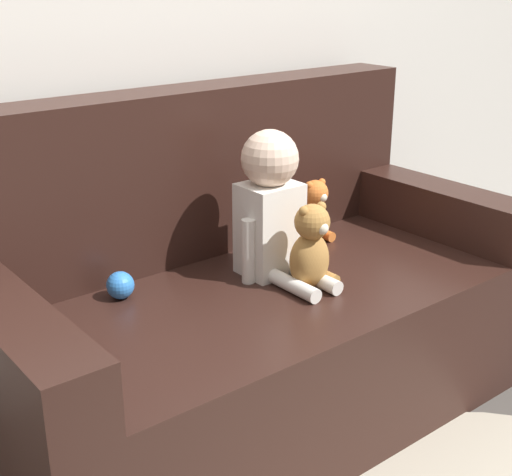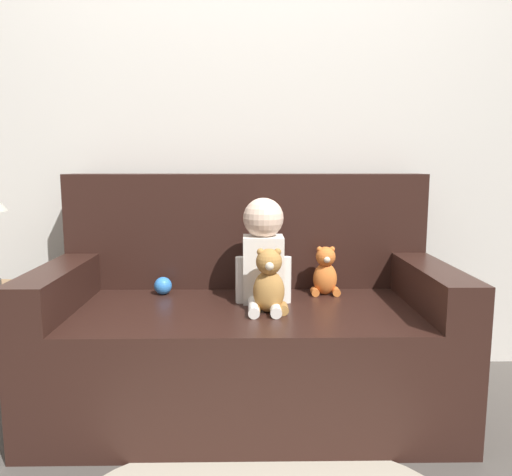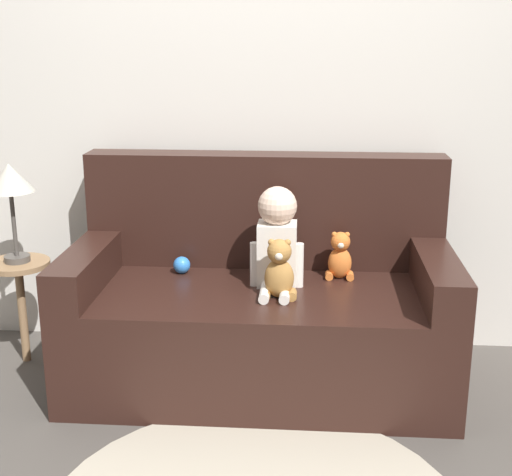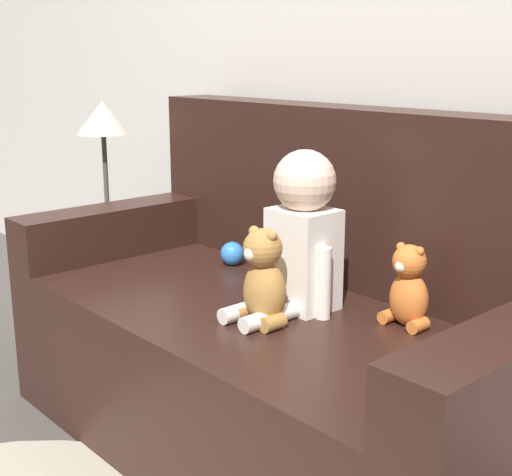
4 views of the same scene
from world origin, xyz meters
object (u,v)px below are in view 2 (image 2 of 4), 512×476
object	(u,v)px
person_baby	(263,252)
teddy_bear_brown	(269,283)
toy_ball	(163,286)
plush_toy_side	(325,272)
couch	(246,326)

from	to	relation	value
person_baby	teddy_bear_brown	size ratio (longest dim) A/B	1.72
teddy_bear_brown	toy_ball	bearing A→B (deg)	148.76
teddy_bear_brown	toy_ball	distance (m)	0.55
plush_toy_side	toy_ball	distance (m)	0.74
couch	toy_ball	size ratio (longest dim) A/B	21.12
person_baby	teddy_bear_brown	bearing A→B (deg)	-83.56
person_baby	couch	bearing A→B (deg)	156.84
person_baby	teddy_bear_brown	xyz separation A→B (m)	(0.02, -0.16, -0.09)
teddy_bear_brown	plush_toy_side	bearing A→B (deg)	45.36
couch	toy_ball	distance (m)	0.42
plush_toy_side	toy_ball	size ratio (longest dim) A/B	2.77
toy_ball	plush_toy_side	bearing A→B (deg)	-1.22
couch	person_baby	xyz separation A→B (m)	(0.07, -0.03, 0.34)
couch	teddy_bear_brown	distance (m)	0.32
teddy_bear_brown	plush_toy_side	distance (m)	0.38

